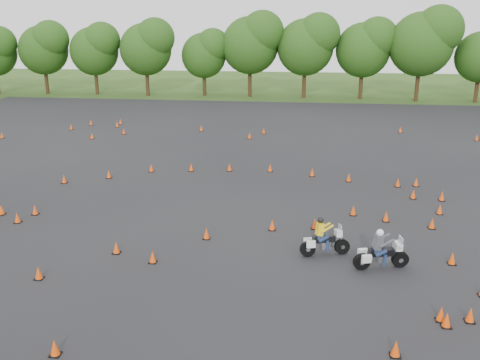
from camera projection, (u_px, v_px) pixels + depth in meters
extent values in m
plane|color=#2D5119|center=(228.00, 234.00, 22.65)|extent=(140.00, 140.00, 0.00)
plane|color=black|center=(245.00, 191.00, 28.34)|extent=(62.00, 62.00, 0.00)
cone|color=#EA4809|center=(312.00, 172.00, 30.83)|extent=(0.26, 0.26, 0.45)
cone|color=#EA4809|center=(264.00, 131.00, 42.05)|extent=(0.26, 0.26, 0.45)
cone|color=#EA4809|center=(413.00, 194.00, 27.02)|extent=(0.26, 0.26, 0.45)
cone|color=#EA4809|center=(315.00, 224.00, 23.19)|extent=(0.26, 0.26, 0.45)
cone|color=#EA4809|center=(349.00, 178.00, 29.85)|extent=(0.26, 0.26, 0.45)
cone|color=#EA4809|center=(35.00, 210.00, 24.85)|extent=(0.26, 0.26, 0.45)
cone|color=#EA4809|center=(201.00, 128.00, 43.06)|extent=(0.26, 0.26, 0.45)
cone|color=#EA4809|center=(440.00, 209.00, 24.91)|extent=(0.26, 0.26, 0.45)
cone|color=#EA4809|center=(386.00, 217.00, 24.03)|extent=(0.26, 0.26, 0.45)
cone|color=#EA4809|center=(272.00, 225.00, 23.05)|extent=(0.26, 0.26, 0.45)
cone|color=#EA4809|center=(117.00, 124.00, 44.52)|extent=(0.26, 0.26, 0.45)
cone|color=#EA4809|center=(91.00, 123.00, 45.32)|extent=(0.26, 0.26, 0.45)
cone|color=#EA4809|center=(151.00, 168.00, 31.72)|extent=(0.26, 0.26, 0.45)
cone|color=#EA4809|center=(270.00, 168.00, 31.75)|extent=(0.26, 0.26, 0.45)
cone|color=#EA4809|center=(121.00, 122.00, 45.72)|extent=(0.26, 0.26, 0.45)
cone|color=#EA4809|center=(64.00, 179.00, 29.56)|extent=(0.26, 0.26, 0.45)
cone|color=#EA4809|center=(206.00, 234.00, 22.14)|extent=(0.26, 0.26, 0.45)
cone|color=#EA4809|center=(452.00, 259.00, 19.86)|extent=(0.26, 0.26, 0.45)
cone|color=#EA4809|center=(353.00, 211.00, 24.78)|extent=(0.26, 0.26, 0.45)
cone|color=#EA4809|center=(2.00, 135.00, 40.42)|extent=(0.26, 0.26, 0.45)
cone|color=#EA4809|center=(17.00, 218.00, 23.88)|extent=(0.26, 0.26, 0.45)
cone|color=#EA4809|center=(124.00, 131.00, 41.83)|extent=(0.26, 0.26, 0.45)
cone|color=#EA4809|center=(398.00, 183.00, 28.93)|extent=(0.26, 0.26, 0.45)
cone|color=#EA4809|center=(191.00, 167.00, 31.85)|extent=(0.26, 0.26, 0.45)
cone|color=#EA4809|center=(442.00, 196.00, 26.74)|extent=(0.26, 0.26, 0.45)
cone|color=#EA4809|center=(1.00, 210.00, 24.84)|extent=(0.26, 0.26, 0.45)
cone|color=#EA4809|center=(470.00, 315.00, 16.10)|extent=(0.26, 0.26, 0.45)
cone|color=#EA4809|center=(441.00, 314.00, 16.16)|extent=(0.26, 0.26, 0.45)
cone|color=#EA4809|center=(71.00, 127.00, 43.53)|extent=(0.26, 0.26, 0.45)
cone|color=#EA4809|center=(92.00, 136.00, 40.23)|extent=(0.26, 0.26, 0.45)
cone|color=#EA4809|center=(39.00, 273.00, 18.74)|extent=(0.26, 0.26, 0.45)
cone|color=#EA4809|center=(396.00, 349.00, 14.47)|extent=(0.26, 0.26, 0.45)
cone|color=#EA4809|center=(477.00, 138.00, 39.68)|extent=(0.26, 0.26, 0.45)
cone|color=#EA4809|center=(400.00, 130.00, 42.43)|extent=(0.26, 0.26, 0.45)
cone|color=#EA4809|center=(416.00, 182.00, 29.01)|extent=(0.26, 0.26, 0.45)
cone|color=#EA4809|center=(109.00, 174.00, 30.47)|extent=(0.26, 0.26, 0.45)
cone|color=#EA4809|center=(55.00, 348.00, 14.51)|extent=(0.26, 0.26, 0.45)
cone|color=#EA4809|center=(432.00, 224.00, 23.22)|extent=(0.26, 0.26, 0.45)
cone|color=#EA4809|center=(447.00, 320.00, 15.84)|extent=(0.26, 0.26, 0.45)
cone|color=#EA4809|center=(250.00, 136.00, 40.31)|extent=(0.26, 0.26, 0.45)
cone|color=#EA4809|center=(153.00, 257.00, 19.99)|extent=(0.26, 0.26, 0.45)
cone|color=#EA4809|center=(229.00, 167.00, 31.89)|extent=(0.26, 0.26, 0.45)
cone|color=#EA4809|center=(116.00, 248.00, 20.78)|extent=(0.26, 0.26, 0.45)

